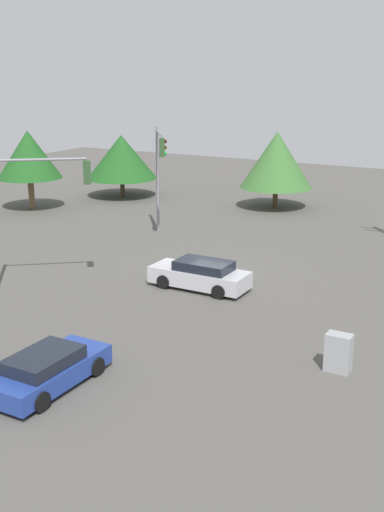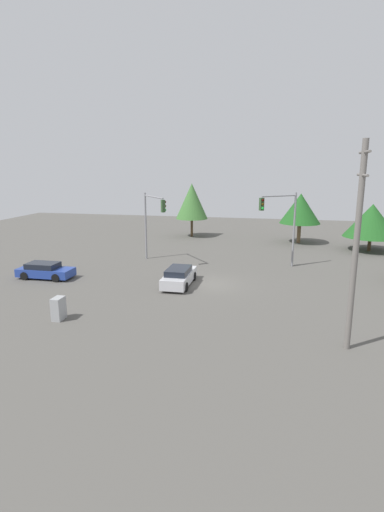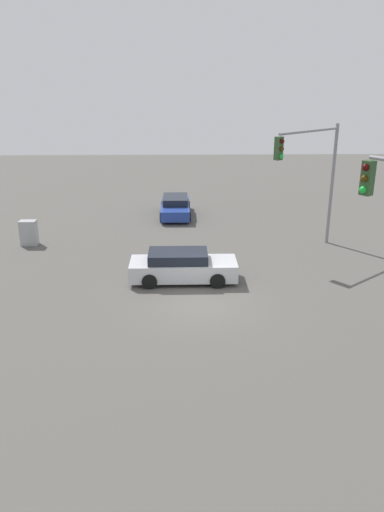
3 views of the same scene
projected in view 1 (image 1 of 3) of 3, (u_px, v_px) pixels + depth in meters
name	position (u px, v px, depth m)	size (l,w,h in m)	color
ground_plane	(210.00, 273.00, 32.40)	(80.00, 80.00, 0.00)	#54514C
sedan_silver	(200.00, 275.00, 30.01)	(4.69, 1.90, 1.38)	silver
sedan_blue	(48.00, 370.00, 20.68)	(1.92, 4.38, 1.26)	#233D93
traffic_signal_main	(29.00, 198.00, 28.61)	(3.78, 3.10, 6.35)	gray
traffic_signal_cross	(159.00, 164.00, 38.37)	(2.45, 3.12, 6.57)	gray
electrical_cabinet	(338.00, 353.00, 21.77)	(0.87, 0.55, 1.35)	#9EA0A3
tree_left	(29.00, 155.00, 46.23)	(4.66, 4.66, 5.73)	brown
tree_right	(122.00, 157.00, 50.92)	(5.62, 5.62, 4.96)	#4C3823
tree_far	(277.00, 160.00, 46.71)	(5.28, 5.28, 5.61)	#4C3823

